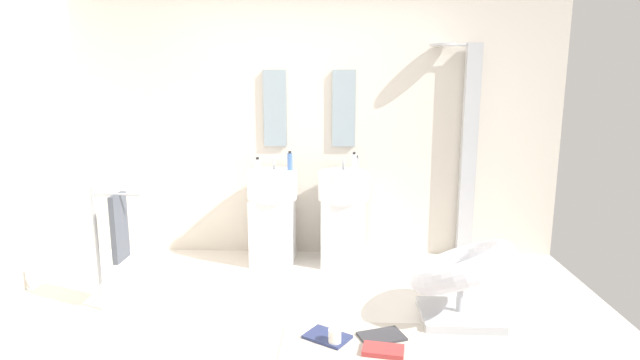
{
  "coord_description": "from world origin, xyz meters",
  "views": [
    {
      "loc": [
        0.33,
        -3.31,
        1.71
      ],
      "look_at": [
        0.15,
        0.55,
        0.95
      ],
      "focal_mm": 28.42,
      "sensor_mm": 36.0,
      "label": 1
    }
  ],
  "objects_px": {
    "magazine_red": "(383,350)",
    "soap_bottle_white": "(258,166)",
    "magazine_navy": "(327,337)",
    "soap_bottle_clear": "(354,162)",
    "pedestal_sink_left": "(273,214)",
    "magazine_charcoal": "(382,336)",
    "pedestal_sink_right": "(343,215)",
    "soap_bottle_blue": "(290,161)",
    "soap_bottle_grey": "(356,163)",
    "lounge_chair": "(461,273)",
    "coffee_mug": "(335,337)",
    "towel_rack": "(116,230)",
    "shower_column": "(467,148)"
  },
  "relations": [
    {
      "from": "towel_rack",
      "to": "magazine_red",
      "type": "bearing_deg",
      "value": -15.79
    },
    {
      "from": "magazine_navy",
      "to": "magazine_red",
      "type": "xyz_separation_m",
      "value": [
        0.36,
        -0.17,
        0.01
      ]
    },
    {
      "from": "soap_bottle_clear",
      "to": "towel_rack",
      "type": "bearing_deg",
      "value": -146.83
    },
    {
      "from": "pedestal_sink_right",
      "to": "magazine_charcoal",
      "type": "xyz_separation_m",
      "value": [
        0.27,
        -1.45,
        -0.45
      ]
    },
    {
      "from": "soap_bottle_blue",
      "to": "towel_rack",
      "type": "bearing_deg",
      "value": -135.31
    },
    {
      "from": "magazine_navy",
      "to": "magazine_charcoal",
      "type": "height_order",
      "value": "magazine_navy"
    },
    {
      "from": "magazine_red",
      "to": "soap_bottle_white",
      "type": "height_order",
      "value": "soap_bottle_white"
    },
    {
      "from": "magazine_navy",
      "to": "soap_bottle_clear",
      "type": "relative_size",
      "value": 1.64
    },
    {
      "from": "magazine_charcoal",
      "to": "soap_bottle_grey",
      "type": "xyz_separation_m",
      "value": [
        -0.14,
        1.57,
        0.93
      ]
    },
    {
      "from": "pedestal_sink_right",
      "to": "soap_bottle_blue",
      "type": "relative_size",
      "value": 5.48
    },
    {
      "from": "coffee_mug",
      "to": "soap_bottle_grey",
      "type": "bearing_deg",
      "value": 84.17
    },
    {
      "from": "magazine_red",
      "to": "soap_bottle_blue",
      "type": "xyz_separation_m",
      "value": [
        -0.76,
        1.7,
        0.94
      ]
    },
    {
      "from": "coffee_mug",
      "to": "soap_bottle_white",
      "type": "bearing_deg",
      "value": 116.39
    },
    {
      "from": "magazine_navy",
      "to": "soap_bottle_blue",
      "type": "xyz_separation_m",
      "value": [
        -0.4,
        1.53,
        0.95
      ]
    },
    {
      "from": "soap_bottle_grey",
      "to": "soap_bottle_white",
      "type": "bearing_deg",
      "value": -167.53
    },
    {
      "from": "soap_bottle_white",
      "to": "shower_column",
      "type": "bearing_deg",
      "value": 9.07
    },
    {
      "from": "towel_rack",
      "to": "soap_bottle_grey",
      "type": "relative_size",
      "value": 7.09
    },
    {
      "from": "soap_bottle_clear",
      "to": "magazine_charcoal",
      "type": "bearing_deg",
      "value": -83.67
    },
    {
      "from": "pedestal_sink_left",
      "to": "towel_rack",
      "type": "distance_m",
      "value": 1.5
    },
    {
      "from": "magazine_navy",
      "to": "soap_bottle_blue",
      "type": "distance_m",
      "value": 1.85
    },
    {
      "from": "soap_bottle_blue",
      "to": "soap_bottle_white",
      "type": "xyz_separation_m",
      "value": [
        -0.28,
        -0.14,
        -0.02
      ]
    },
    {
      "from": "magazine_charcoal",
      "to": "magazine_red",
      "type": "distance_m",
      "value": 0.2
    },
    {
      "from": "pedestal_sink_right",
      "to": "coffee_mug",
      "type": "relative_size",
      "value": 8.99
    },
    {
      "from": "magazine_charcoal",
      "to": "magazine_red",
      "type": "xyz_separation_m",
      "value": [
        -0.0,
        -0.2,
        0.01
      ]
    },
    {
      "from": "pedestal_sink_left",
      "to": "soap_bottle_white",
      "type": "height_order",
      "value": "soap_bottle_white"
    },
    {
      "from": "lounge_chair",
      "to": "soap_bottle_white",
      "type": "height_order",
      "value": "soap_bottle_white"
    },
    {
      "from": "pedestal_sink_left",
      "to": "soap_bottle_white",
      "type": "distance_m",
      "value": 0.5
    },
    {
      "from": "coffee_mug",
      "to": "soap_bottle_blue",
      "type": "bearing_deg",
      "value": 105.61
    },
    {
      "from": "soap_bottle_white",
      "to": "pedestal_sink_right",
      "type": "bearing_deg",
      "value": 5.91
    },
    {
      "from": "lounge_chair",
      "to": "magazine_charcoal",
      "type": "relative_size",
      "value": 3.61
    },
    {
      "from": "magazine_red",
      "to": "coffee_mug",
      "type": "xyz_separation_m",
      "value": [
        -0.31,
        0.08,
        0.04
      ]
    },
    {
      "from": "magazine_charcoal",
      "to": "soap_bottle_grey",
      "type": "height_order",
      "value": "soap_bottle_grey"
    },
    {
      "from": "lounge_chair",
      "to": "soap_bottle_grey",
      "type": "relative_size",
      "value": 7.98
    },
    {
      "from": "magazine_charcoal",
      "to": "lounge_chair",
      "type": "bearing_deg",
      "value": 8.11
    },
    {
      "from": "coffee_mug",
      "to": "soap_bottle_clear",
      "type": "bearing_deg",
      "value": 84.81
    },
    {
      "from": "towel_rack",
      "to": "soap_bottle_blue",
      "type": "xyz_separation_m",
      "value": [
        1.17,
        1.16,
        0.34
      ]
    },
    {
      "from": "pedestal_sink_left",
      "to": "soap_bottle_blue",
      "type": "height_order",
      "value": "soap_bottle_blue"
    },
    {
      "from": "coffee_mug",
      "to": "pedestal_sink_right",
      "type": "bearing_deg",
      "value": 88.23
    },
    {
      "from": "pedestal_sink_left",
      "to": "soap_bottle_white",
      "type": "bearing_deg",
      "value": -145.6
    },
    {
      "from": "magazine_red",
      "to": "soap_bottle_grey",
      "type": "relative_size",
      "value": 1.94
    },
    {
      "from": "pedestal_sink_left",
      "to": "soap_bottle_white",
      "type": "xyz_separation_m",
      "value": [
        -0.12,
        -0.08,
        0.48
      ]
    },
    {
      "from": "shower_column",
      "to": "magazine_red",
      "type": "bearing_deg",
      "value": -116.01
    },
    {
      "from": "magazine_charcoal",
      "to": "coffee_mug",
      "type": "height_order",
      "value": "coffee_mug"
    },
    {
      "from": "magazine_charcoal",
      "to": "soap_bottle_grey",
      "type": "bearing_deg",
      "value": 74.32
    },
    {
      "from": "magazine_navy",
      "to": "magazine_charcoal",
      "type": "distance_m",
      "value": 0.37
    },
    {
      "from": "soap_bottle_grey",
      "to": "towel_rack",
      "type": "bearing_deg",
      "value": -145.84
    },
    {
      "from": "magazine_red",
      "to": "soap_bottle_grey",
      "type": "bearing_deg",
      "value": 103.92
    },
    {
      "from": "lounge_chair",
      "to": "magazine_navy",
      "type": "distance_m",
      "value": 1.07
    },
    {
      "from": "pedestal_sink_left",
      "to": "coffee_mug",
      "type": "xyz_separation_m",
      "value": [
        0.62,
        -1.56,
        -0.41
      ]
    },
    {
      "from": "pedestal_sink_left",
      "to": "soap_bottle_clear",
      "type": "xyz_separation_m",
      "value": [
        0.76,
        0.06,
        0.49
      ]
    }
  ]
}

